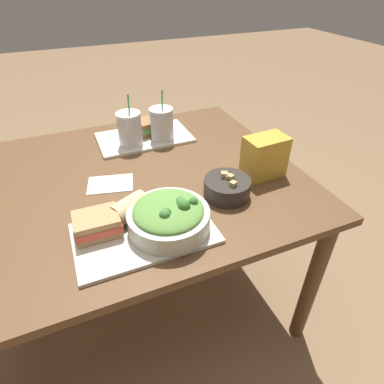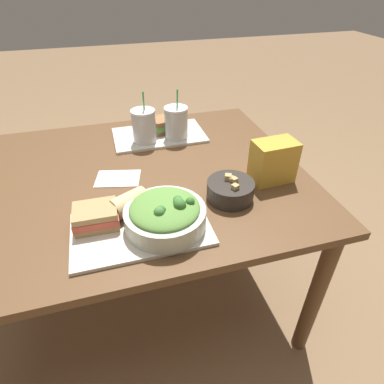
{
  "view_description": "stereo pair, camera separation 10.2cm",
  "coord_description": "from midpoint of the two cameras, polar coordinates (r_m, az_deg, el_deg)",
  "views": [
    {
      "loc": [
        -0.14,
        -1.03,
        1.39
      ],
      "look_at": [
        0.18,
        -0.27,
        0.79
      ],
      "focal_mm": 30.0,
      "sensor_mm": 36.0,
      "label": 1
    },
    {
      "loc": [
        -0.04,
        -1.06,
        1.39
      ],
      "look_at": [
        0.18,
        -0.27,
        0.79
      ],
      "focal_mm": 30.0,
      "sensor_mm": 36.0,
      "label": 2
    }
  ],
  "objects": [
    {
      "name": "chip_bag",
      "position": [
        1.22,
        10.46,
        6.12
      ],
      "size": [
        0.16,
        0.11,
        0.16
      ],
      "rotation": [
        0.0,
        0.0,
        0.06
      ],
      "color": "gold",
      "rests_on": "dining_table"
    },
    {
      "name": "soup_bowl",
      "position": [
        1.11,
        3.67,
        0.83
      ],
      "size": [
        0.16,
        0.16,
        0.08
      ],
      "color": "#2D2823",
      "rests_on": "dining_table"
    },
    {
      "name": "baguette_near",
      "position": [
        1.03,
        -13.76,
        -2.82
      ],
      "size": [
        0.13,
        0.12,
        0.07
      ],
      "rotation": [
        0.0,
        0.0,
        2.04
      ],
      "color": "#DBBC84",
      "rests_on": "tray_near"
    },
    {
      "name": "drink_cup_dark",
      "position": [
        1.44,
        -13.02,
        10.67
      ],
      "size": [
        0.11,
        0.11,
        0.23
      ],
      "color": "silver",
      "rests_on": "tray_far"
    },
    {
      "name": "sandwich_near",
      "position": [
        1.0,
        -19.33,
        -5.55
      ],
      "size": [
        0.14,
        0.11,
        0.06
      ],
      "rotation": [
        0.0,
        0.0,
        -0.02
      ],
      "color": "tan",
      "rests_on": "tray_near"
    },
    {
      "name": "salad_bowl",
      "position": [
        0.96,
        -7.16,
        -4.36
      ],
      "size": [
        0.25,
        0.25,
        0.11
      ],
      "color": "beige",
      "rests_on": "tray_near"
    },
    {
      "name": "tray_near",
      "position": [
        0.99,
        -11.34,
        -7.35
      ],
      "size": [
        0.42,
        0.25,
        0.01
      ],
      "color": "beige",
      "rests_on": "dining_table"
    },
    {
      "name": "ground_plane",
      "position": [
        1.74,
        -11.31,
        -17.93
      ],
      "size": [
        12.0,
        12.0,
        0.0
      ],
      "primitive_type": "plane",
      "color": "#846647"
    },
    {
      "name": "dining_table",
      "position": [
        1.29,
        -14.55,
        -1.12
      ],
      "size": [
        1.36,
        1.05,
        0.71
      ],
      "color": "brown",
      "rests_on": "ground_plane"
    },
    {
      "name": "drink_cup_red",
      "position": [
        1.47,
        -7.4,
        11.74
      ],
      "size": [
        0.11,
        0.11,
        0.22
      ],
      "color": "silver",
      "rests_on": "tray_far"
    },
    {
      "name": "tray_far",
      "position": [
        1.53,
        -10.39,
        9.47
      ],
      "size": [
        0.42,
        0.25,
        0.01
      ],
      "color": "beige",
      "rests_on": "dining_table"
    },
    {
      "name": "napkin_folded",
      "position": [
        1.24,
        -16.61,
        1.32
      ],
      "size": [
        0.19,
        0.15,
        0.0
      ],
      "color": "white",
      "rests_on": "dining_table"
    },
    {
      "name": "sandwich_far",
      "position": [
        1.55,
        -9.33,
        11.49
      ],
      "size": [
        0.15,
        0.13,
        0.06
      ],
      "rotation": [
        0.0,
        0.0,
        0.2
      ],
      "color": "olive",
      "rests_on": "tray_far"
    }
  ]
}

